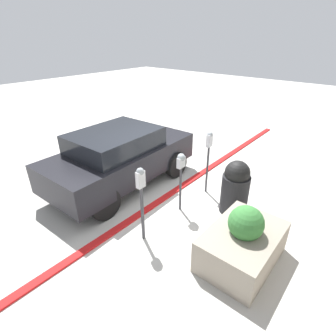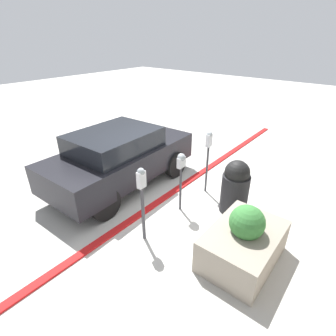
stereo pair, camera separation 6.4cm
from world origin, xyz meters
name	(u,v)px [view 1 (the left image)]	position (x,y,z in m)	size (l,w,h in m)	color
ground_plane	(163,202)	(0.00, 0.00, 0.00)	(40.00, 40.00, 0.00)	beige
curb_strip	(161,200)	(0.00, 0.08, 0.02)	(13.50, 0.16, 0.04)	red
parking_meter_nearest	(141,192)	(-1.16, -0.50, 1.05)	(0.16, 0.13, 1.53)	#38383D
parking_meter_second	(181,168)	(0.04, -0.47, 1.06)	(0.20, 0.17, 1.38)	#38383D
parking_meter_middle	(209,149)	(1.05, -0.51, 1.15)	(0.15, 0.13, 1.58)	#38383D
planter_box	(243,243)	(-0.48, -2.20, 0.40)	(1.54, 1.05, 1.11)	gray
parked_car_front	(120,156)	(-0.05, 1.37, 0.80)	(3.96, 1.88, 1.50)	black
trash_bin	(235,187)	(0.75, -1.41, 0.61)	(0.60, 0.60, 1.23)	black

